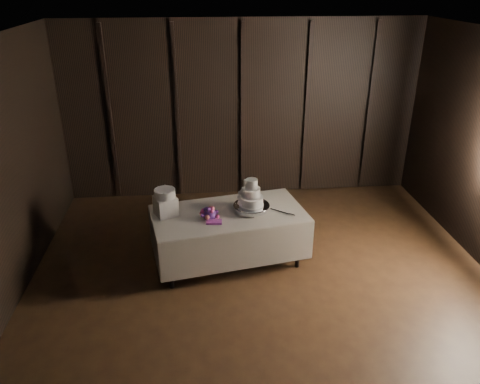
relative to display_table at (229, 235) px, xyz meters
name	(u,v)px	position (x,y,z in m)	size (l,w,h in m)	color
room	(276,202)	(0.40, -1.24, 1.08)	(6.08, 7.08, 3.08)	black
display_table	(229,235)	(0.00, 0.00, 0.00)	(2.15, 1.39, 0.76)	beige
cake_stand	(251,208)	(0.30, 0.01, 0.39)	(0.48, 0.48, 0.09)	silver
wedding_cake	(250,196)	(0.28, 0.00, 0.58)	(0.34, 0.31, 0.37)	white
bouquet	(210,214)	(-0.25, -0.15, 0.41)	(0.31, 0.41, 0.20)	#D0615D
box_pedestal	(166,206)	(-0.81, 0.02, 0.47)	(0.26, 0.26, 0.25)	white
small_cake	(165,193)	(-0.81, 0.02, 0.65)	(0.27, 0.27, 0.11)	white
cake_knife	(279,211)	(0.67, -0.04, 0.35)	(0.37, 0.02, 0.01)	silver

